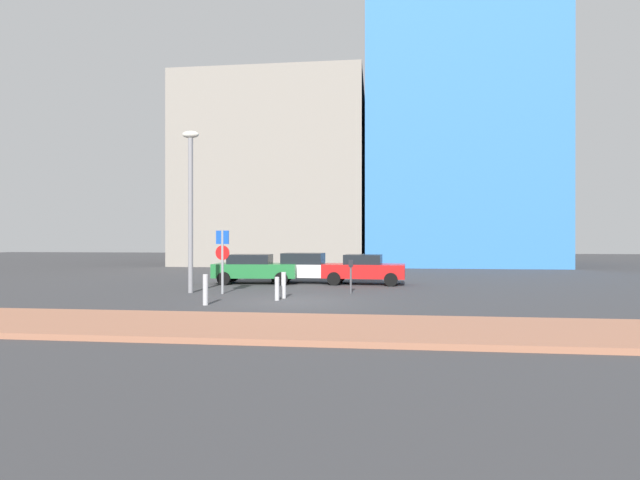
% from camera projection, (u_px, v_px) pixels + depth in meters
% --- Properties ---
extents(ground_plane, '(120.00, 120.00, 0.00)m').
position_uv_depth(ground_plane, '(294.00, 302.00, 17.31)').
color(ground_plane, '#38383A').
extents(sidewalk_brick, '(40.00, 3.61, 0.14)m').
position_uv_depth(sidewalk_brick, '(257.00, 327.00, 11.97)').
color(sidewalk_brick, '#9E664C').
rests_on(sidewalk_brick, ground).
extents(parked_car_green, '(4.23, 2.24, 1.46)m').
position_uv_depth(parked_car_green, '(255.00, 268.00, 24.34)').
color(parked_car_green, '#237238').
rests_on(parked_car_green, ground).
extents(parked_car_white, '(4.26, 2.09, 1.52)m').
position_uv_depth(parked_car_white, '(308.00, 268.00, 24.69)').
color(parked_car_white, white).
rests_on(parked_car_white, ground).
extents(parked_car_red, '(4.13, 2.25, 1.47)m').
position_uv_depth(parked_car_red, '(364.00, 269.00, 24.01)').
color(parked_car_red, red).
rests_on(parked_car_red, ground).
extents(parking_sign_post, '(0.60, 0.10, 2.61)m').
position_uv_depth(parking_sign_post, '(222.00, 254.00, 19.78)').
color(parking_sign_post, gray).
rests_on(parking_sign_post, ground).
extents(parking_meter, '(0.18, 0.14, 1.38)m').
position_uv_depth(parking_meter, '(351.00, 272.00, 19.81)').
color(parking_meter, '#4C4C51').
rests_on(parking_meter, ground).
extents(street_lamp, '(0.70, 0.36, 6.72)m').
position_uv_depth(street_lamp, '(191.00, 197.00, 20.15)').
color(street_lamp, gray).
rests_on(street_lamp, ground).
extents(traffic_bollard_near, '(0.18, 0.18, 0.98)m').
position_uv_depth(traffic_bollard_near, '(284.00, 285.00, 18.28)').
color(traffic_bollard_near, '#B7B7BC').
rests_on(traffic_bollard_near, ground).
extents(traffic_bollard_mid, '(0.17, 0.17, 1.04)m').
position_uv_depth(traffic_bollard_mid, '(205.00, 290.00, 16.38)').
color(traffic_bollard_mid, '#B7B7BC').
rests_on(traffic_bollard_mid, ground).
extents(traffic_bollard_far, '(0.16, 0.16, 0.85)m').
position_uv_depth(traffic_bollard_far, '(277.00, 289.00, 17.64)').
color(traffic_bollard_far, '#B7B7BC').
rests_on(traffic_bollard_far, ground).
extents(building_colorful_midrise, '(15.33, 16.53, 25.94)m').
position_uv_depth(building_colorful_midrise, '(451.00, 122.00, 44.54)').
color(building_colorful_midrise, '#3372BF').
rests_on(building_colorful_midrise, ground).
extents(building_under_construction, '(15.76, 12.91, 16.02)m').
position_uv_depth(building_under_construction, '(278.00, 176.00, 44.52)').
color(building_under_construction, gray).
rests_on(building_under_construction, ground).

